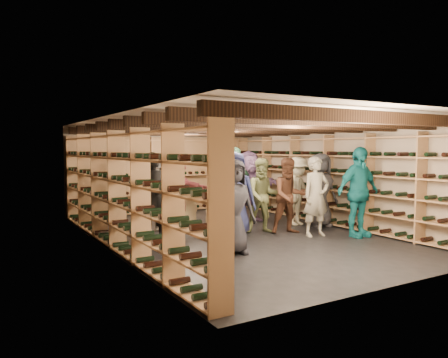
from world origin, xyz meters
name	(u,v)px	position (x,y,z in m)	size (l,w,h in m)	color
ground	(237,235)	(0.00, 0.00, 0.00)	(8.00, 8.00, 0.00)	black
walls	(237,178)	(0.00, 0.00, 1.20)	(5.52, 8.02, 2.40)	tan
ceiling	(238,121)	(0.00, 0.00, 2.40)	(5.50, 8.00, 0.01)	beige
ceiling_joists	(238,128)	(0.00, 0.00, 2.26)	(5.40, 7.12, 0.18)	black
wine_rack_left	(117,190)	(-2.57, 0.00, 1.08)	(0.32, 7.50, 2.15)	#A0734D
wine_rack_right	(328,180)	(2.57, 0.00, 1.08)	(0.32, 7.50, 2.15)	#A0734D
wine_rack_back	(166,175)	(0.00, 3.83, 1.07)	(4.70, 0.30, 2.15)	#A0734D
crate_stack_left	(217,210)	(0.23, 1.30, 0.34)	(0.59, 0.50, 0.68)	#A38556
crate_stack_right	(184,212)	(-0.54, 1.51, 0.34)	(0.56, 0.43, 0.68)	#A38556
crate_loose	(234,209)	(1.74, 2.94, 0.09)	(0.50, 0.33, 0.17)	#A38556
person_0	(233,206)	(-0.98, -1.40, 0.83)	(0.81, 0.53, 1.66)	black
person_1	(155,198)	(-1.80, 0.14, 0.88)	(0.64, 0.42, 1.76)	black
person_2	(264,196)	(0.59, -0.12, 0.81)	(0.78, 0.61, 1.61)	#5F663C
person_3	(297,191)	(1.87, 0.29, 0.81)	(1.05, 0.60, 1.63)	beige
person_4	(358,192)	(2.03, -1.44, 0.93)	(1.09, 0.45, 1.86)	#14757D
person_5	(176,193)	(-0.99, 0.92, 0.87)	(1.61, 0.51, 1.73)	maroon
person_6	(235,194)	(-0.11, -0.08, 0.88)	(0.86, 0.56, 1.76)	#1F254E
person_7	(316,196)	(1.34, -0.94, 0.83)	(0.60, 0.40, 1.66)	gray
person_8	(289,196)	(1.03, -0.45, 0.81)	(0.79, 0.61, 1.62)	#46271A
person_9	(153,194)	(-1.39, 1.30, 0.82)	(1.06, 0.61, 1.63)	#A3A196
person_10	(233,188)	(0.23, 0.53, 0.93)	(1.09, 0.45, 1.86)	#29523A
person_11	(250,186)	(1.18, 1.30, 0.89)	(1.64, 0.52, 1.77)	#835D90
person_12	(320,190)	(2.18, -0.17, 0.86)	(0.84, 0.55, 1.72)	#323237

